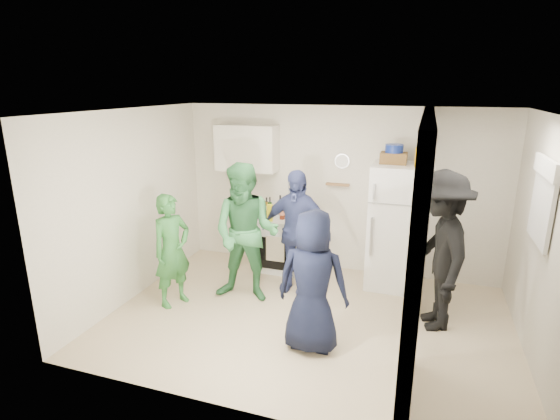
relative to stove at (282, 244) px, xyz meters
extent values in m
plane|color=tan|center=(0.78, -1.37, -0.42)|extent=(4.80, 4.80, 0.00)
plane|color=silver|center=(0.78, 0.33, 0.83)|extent=(4.80, 0.00, 4.80)
plane|color=silver|center=(0.78, -3.07, 0.83)|extent=(4.80, 0.00, 4.80)
plane|color=silver|center=(-1.62, -1.37, 0.83)|extent=(0.00, 3.40, 3.40)
plane|color=silver|center=(3.18, -1.37, 0.83)|extent=(0.00, 3.40, 3.40)
plane|color=white|center=(0.78, -1.37, 2.08)|extent=(4.80, 4.80, 0.00)
cube|color=silver|center=(1.98, -0.27, 0.83)|extent=(0.12, 1.20, 2.50)
cube|color=silver|center=(1.98, -2.47, 0.83)|extent=(0.12, 1.20, 2.50)
cube|color=silver|center=(1.98, -1.37, 1.88)|extent=(0.12, 1.00, 0.40)
cube|color=white|center=(0.00, 0.00, 0.00)|extent=(0.70, 0.59, 0.84)
cube|color=silver|center=(-0.62, 0.15, 1.43)|extent=(0.95, 0.34, 0.70)
cube|color=white|center=(1.68, -0.03, 0.46)|extent=(0.72, 0.70, 1.75)
cube|color=brown|center=(1.58, 0.02, 1.41)|extent=(0.35, 0.25, 0.15)
cylinder|color=navy|center=(1.58, 0.02, 1.54)|extent=(0.24, 0.24, 0.11)
cylinder|color=#FFAF15|center=(1.90, -0.13, 1.46)|extent=(0.09, 0.09, 0.25)
cylinder|color=white|center=(0.83, 0.31, 1.28)|extent=(0.22, 0.02, 0.22)
cube|color=olive|center=(0.78, 0.28, 0.93)|extent=(0.35, 0.08, 0.03)
cube|color=black|center=(3.16, -1.17, 1.23)|extent=(0.03, 0.70, 0.80)
cube|color=white|center=(3.14, -1.17, 1.23)|extent=(0.04, 0.76, 0.86)
cube|color=white|center=(3.12, -1.17, 1.58)|extent=(0.04, 0.82, 0.18)
cylinder|color=#FFF115|center=(-0.12, -0.22, 0.54)|extent=(0.09, 0.09, 0.25)
cylinder|color=#AF290B|center=(0.22, -0.20, 0.48)|extent=(0.09, 0.09, 0.12)
imported|color=#30783A|center=(-0.99, -1.51, 0.32)|extent=(0.54, 0.64, 1.48)
imported|color=#3B874B|center=(-0.14, -1.08, 0.50)|extent=(0.94, 0.76, 1.84)
imported|color=navy|center=(0.40, -0.61, 0.44)|extent=(1.04, 0.53, 1.71)
imported|color=black|center=(0.97, -1.92, 0.37)|extent=(0.78, 0.52, 1.57)
imported|color=black|center=(2.23, -1.00, 0.52)|extent=(0.96, 1.34, 1.88)
cylinder|color=brown|center=(-0.29, 0.10, 0.55)|extent=(0.07, 0.07, 0.27)
cylinder|color=#194A18|center=(-0.17, -0.06, 0.58)|extent=(0.06, 0.06, 0.32)
cylinder|color=#A0A8AE|center=(-0.08, 0.14, 0.58)|extent=(0.07, 0.07, 0.31)
cylinder|color=#5D2010|center=(0.02, -0.07, 0.54)|extent=(0.08, 0.08, 0.25)
cylinder|color=#AAAEBD|center=(0.10, 0.17, 0.58)|extent=(0.07, 0.07, 0.33)
cylinder|color=#143914|center=(0.18, 0.01, 0.55)|extent=(0.08, 0.08, 0.26)
cylinder|color=olive|center=(0.25, 0.15, 0.54)|extent=(0.06, 0.06, 0.24)
cylinder|color=#AAB0B6|center=(-0.31, -0.10, 0.55)|extent=(0.08, 0.08, 0.26)
cylinder|color=#52300E|center=(0.05, 0.09, 0.55)|extent=(0.08, 0.08, 0.27)
camera|label=1|loc=(1.97, -6.02, 2.36)|focal=28.00mm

